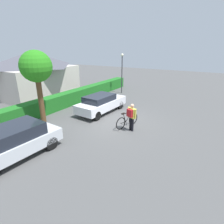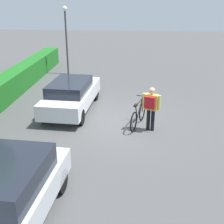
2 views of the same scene
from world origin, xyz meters
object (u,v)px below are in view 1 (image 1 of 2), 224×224
Objects in this scene: bicycle at (127,120)px; parked_car_far at (101,103)px; person_rider at (131,115)px; fire_hydrant at (6,136)px; parked_car_near at (13,142)px; tree_kerbside at (36,68)px; street_lamp at (122,68)px.

parked_car_far is at bearing 64.74° from bicycle.
person_rider is 1.97× the size of fire_hydrant.
parked_car_near is 5.97m from bicycle.
person_rider is at bearing -117.59° from parked_car_far.
tree_kerbside is (-2.11, 4.86, 2.96)m from bicycle.
parked_car_far is 2.65× the size of person_rider.
parked_car_near is 2.32× the size of bicycle.
parked_car_near is 1.57m from fire_hydrant.
fire_hydrant is (-12.07, -0.05, -2.15)m from street_lamp.
tree_kerbside is 5.40× the size of fire_hydrant.
person_rider is 0.36× the size of tree_kerbside.
parked_car_near is at bearing 147.20° from person_rider.
person_rider is at bearing -46.03° from fire_hydrant.
person_rider reaches higher than parked_car_near.
tree_kerbside is at bearing 148.26° from parked_car_far.
parked_car_near is 6.59m from parked_car_far.
fire_hydrant is at bearing -179.76° from street_lamp.
parked_car_far reaches higher than fire_hydrant.
bicycle is at bearing -41.05° from fire_hydrant.
bicycle is at bearing 49.68° from person_rider.
fire_hydrant is (-6.14, 1.46, -0.29)m from parked_car_far.
street_lamp reaches higher than person_rider.
person_rider is at bearing -71.72° from tree_kerbside.
bicycle is 0.40× the size of tree_kerbside.
person_rider is (-0.36, -0.43, 0.56)m from bicycle.
bicycle is 1.09× the size of person_rider.
street_lamp is at bearing 31.70° from person_rider.
person_rider reaches higher than fire_hydrant.
person_rider is at bearing -148.30° from street_lamp.
parked_car_near is 5.00× the size of fire_hydrant.
street_lamp reaches higher than fire_hydrant.
tree_kerbside reaches higher than parked_car_near.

